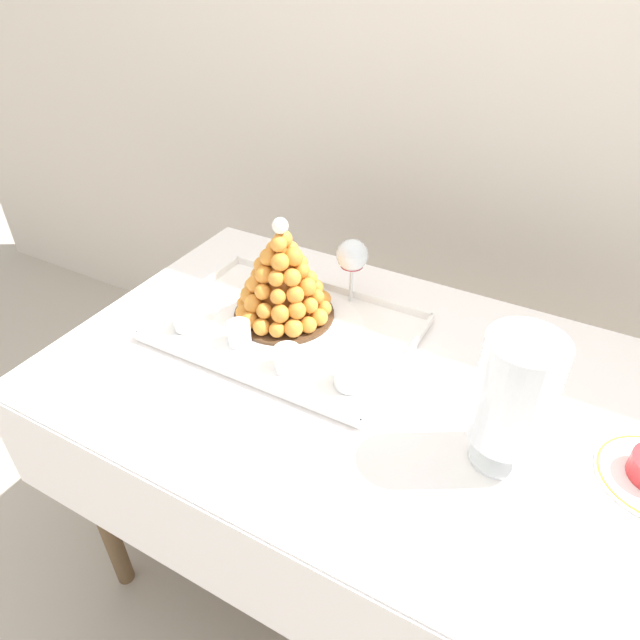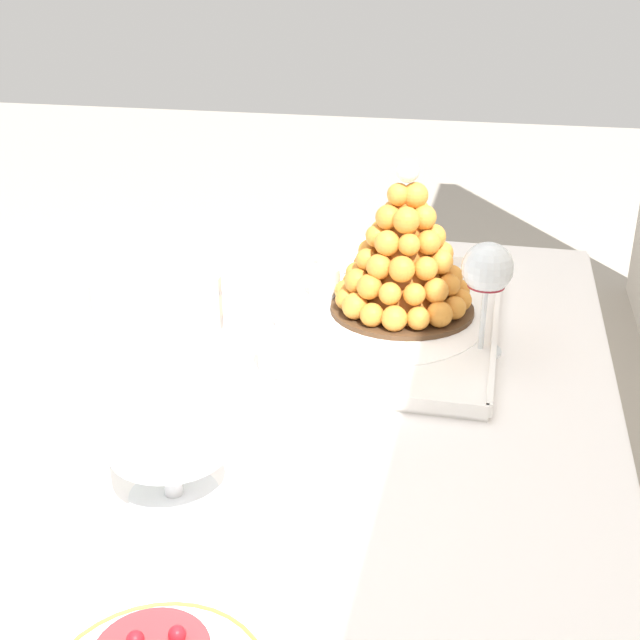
{
  "view_description": "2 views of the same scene",
  "coord_description": "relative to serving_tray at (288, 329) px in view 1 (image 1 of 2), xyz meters",
  "views": [
    {
      "loc": [
        0.3,
        -0.77,
        1.47
      ],
      "look_at": [
        -0.13,
        0.01,
        0.82
      ],
      "focal_mm": 31.37,
      "sensor_mm": 36.0,
      "label": 1
    },
    {
      "loc": [
        0.92,
        0.23,
        1.25
      ],
      "look_at": [
        -0.01,
        0.02,
        0.83
      ],
      "focal_mm": 45.91,
      "sensor_mm": 36.0,
      "label": 2
    }
  ],
  "objects": [
    {
      "name": "ground_plane",
      "position": [
        0.23,
        -0.05,
        -0.74
      ],
      "size": [
        12.0,
        12.0,
        0.0
      ],
      "primitive_type": "plane",
      "color": "#B2A899"
    },
    {
      "name": "backdrop_wall",
      "position": [
        0.23,
        0.76,
        0.51
      ],
      "size": [
        4.8,
        0.1,
        2.5
      ],
      "primitive_type": "cube",
      "color": "silver",
      "rests_on": "ground_plane"
    },
    {
      "name": "buffet_table",
      "position": [
        0.23,
        -0.05,
        -0.1
      ],
      "size": [
        1.31,
        0.8,
        0.73
      ],
      "color": "brown",
      "rests_on": "ground_plane"
    },
    {
      "name": "serving_tray",
      "position": [
        0.0,
        0.0,
        0.0
      ],
      "size": [
        0.54,
        0.38,
        0.02
      ],
      "color": "white",
      "rests_on": "buffet_table"
    },
    {
      "name": "croquembouche",
      "position": [
        -0.03,
        0.04,
        0.09
      ],
      "size": [
        0.23,
        0.23,
        0.24
      ],
      "color": "#4C331E",
      "rests_on": "serving_tray"
    },
    {
      "name": "dessert_cup_left",
      "position": [
        -0.2,
        -0.1,
        0.03
      ],
      "size": [
        0.06,
        0.06,
        0.06
      ],
      "color": "silver",
      "rests_on": "serving_tray"
    },
    {
      "name": "dessert_cup_mid_left",
      "position": [
        -0.06,
        -0.09,
        0.03
      ],
      "size": [
        0.05,
        0.05,
        0.05
      ],
      "color": "silver",
      "rests_on": "serving_tray"
    },
    {
      "name": "dessert_cup_centre",
      "position": [
        0.07,
        -0.11,
        0.03
      ],
      "size": [
        0.05,
        0.05,
        0.05
      ],
      "color": "silver",
      "rests_on": "serving_tray"
    },
    {
      "name": "dessert_cup_mid_right",
      "position": [
        0.2,
        -0.09,
        0.03
      ],
      "size": [
        0.06,
        0.06,
        0.05
      ],
      "color": "silver",
      "rests_on": "serving_tray"
    },
    {
      "name": "macaron_goblet",
      "position": [
        0.49,
        -0.13,
        0.14
      ],
      "size": [
        0.12,
        0.12,
        0.25
      ],
      "color": "white",
      "rests_on": "buffet_table"
    },
    {
      "name": "wine_glass",
      "position": [
        0.07,
        0.17,
        0.12
      ],
      "size": [
        0.07,
        0.07,
        0.16
      ],
      "color": "silver",
      "rests_on": "buffet_table"
    }
  ]
}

